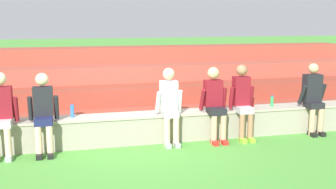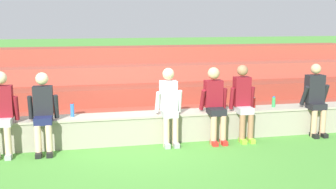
{
  "view_description": "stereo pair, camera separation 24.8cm",
  "coord_description": "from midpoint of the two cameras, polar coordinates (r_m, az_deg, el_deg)",
  "views": [
    {
      "loc": [
        -1.21,
        -7.08,
        2.31
      ],
      "look_at": [
        0.61,
        0.23,
        0.89
      ],
      "focal_mm": 43.63,
      "sensor_mm": 36.0,
      "label": 1
    },
    {
      "loc": [
        -0.97,
        -7.14,
        2.31
      ],
      "look_at": [
        0.61,
        0.23,
        0.89
      ],
      "focal_mm": 43.63,
      "sensor_mm": 36.0,
      "label": 2
    }
  ],
  "objects": [
    {
      "name": "brick_bleachers",
      "position": [
        10.0,
        -7.48,
        0.7
      ],
      "size": [
        12.72,
        3.08,
        1.57
      ],
      "color": "brown",
      "rests_on": "ground"
    },
    {
      "name": "person_far_left",
      "position": [
        7.34,
        -23.17,
        -2.23
      ],
      "size": [
        0.53,
        0.52,
        1.43
      ],
      "color": "beige",
      "rests_on": "ground"
    },
    {
      "name": "stone_seating_wall",
      "position": [
        7.69,
        -5.33,
        -4.6
      ],
      "size": [
        9.05,
        0.49,
        0.54
      ],
      "color": "gray",
      "rests_on": "ground"
    },
    {
      "name": "ground_plane",
      "position": [
        7.56,
        -5.03,
        -7.14
      ],
      "size": [
        80.0,
        80.0,
        0.0
      ],
      "primitive_type": "plane",
      "color": "#4C9338"
    },
    {
      "name": "water_bottle_center_gap",
      "position": [
        8.47,
        13.51,
        -0.94
      ],
      "size": [
        0.07,
        0.07,
        0.22
      ],
      "color": "green",
      "rests_on": "stone_seating_wall"
    },
    {
      "name": "water_bottle_mid_right",
      "position": [
        7.55,
        -14.15,
        -2.21
      ],
      "size": [
        0.07,
        0.07,
        0.26
      ],
      "color": "blue",
      "rests_on": "stone_seating_wall"
    },
    {
      "name": "water_bottle_near_right",
      "position": [
        8.32,
        10.84,
        -1.06
      ],
      "size": [
        0.08,
        0.08,
        0.22
      ],
      "color": "red",
      "rests_on": "stone_seating_wall"
    },
    {
      "name": "person_left_of_center",
      "position": [
        7.28,
        -17.95,
        -2.22
      ],
      "size": [
        0.51,
        0.57,
        1.39
      ],
      "color": "beige",
      "rests_on": "ground"
    },
    {
      "name": "person_right_of_center",
      "position": [
        7.71,
        5.64,
        -0.96
      ],
      "size": [
        0.51,
        0.61,
        1.39
      ],
      "color": "tan",
      "rests_on": "ground"
    },
    {
      "name": "person_far_right",
      "position": [
        7.88,
        9.5,
        -0.76
      ],
      "size": [
        0.49,
        0.54,
        1.43
      ],
      "color": "#996B4C",
      "rests_on": "ground"
    },
    {
      "name": "person_rightmost_edge",
      "position": [
        8.6,
        18.87,
        -0.24
      ],
      "size": [
        0.53,
        0.47,
        1.42
      ],
      "color": "tan",
      "rests_on": "ground"
    },
    {
      "name": "person_center",
      "position": [
        7.44,
        -0.73,
        -1.32
      ],
      "size": [
        0.49,
        0.48,
        1.41
      ],
      "color": "beige",
      "rests_on": "ground"
    }
  ]
}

